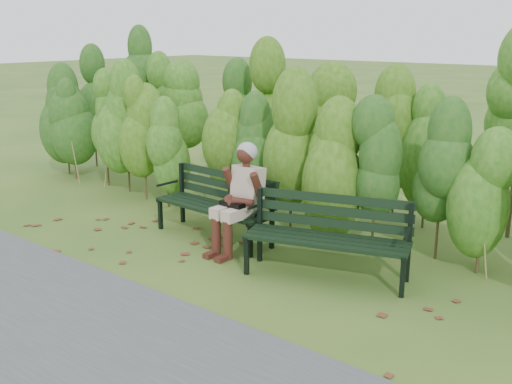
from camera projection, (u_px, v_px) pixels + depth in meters
The scene contains 7 objects.
ground at pixel (235, 267), 6.33m from camera, with size 80.00×80.00×0.00m, color #375D21.
footpath at pixel (52, 350), 4.67m from camera, with size 60.00×2.50×0.01m, color #474749.
hedge_band at pixel (332, 128), 7.41m from camera, with size 11.04×1.67×2.42m.
leaf_litter at pixel (247, 276), 6.08m from camera, with size 5.91×2.00×0.01m.
bench_left at pixel (218, 200), 7.16m from camera, with size 1.59×0.57×0.79m.
bench_right at pixel (329, 230), 6.01m from camera, with size 1.72×1.01×0.82m.
seated_woman at pixel (240, 192), 6.66m from camera, with size 0.51×0.74×1.23m.
Camera 1 is at (3.86, -4.47, 2.42)m, focal length 42.00 mm.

